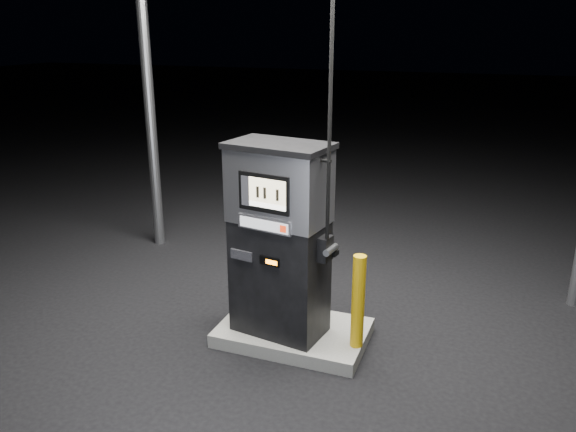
% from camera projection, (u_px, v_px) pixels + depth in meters
% --- Properties ---
extents(ground, '(80.00, 80.00, 0.00)m').
position_uv_depth(ground, '(293.00, 339.00, 6.23)').
color(ground, black).
rests_on(ground, ground).
extents(pump_island, '(1.60, 1.00, 0.15)m').
position_uv_depth(pump_island, '(293.00, 333.00, 6.20)').
color(pump_island, slate).
rests_on(pump_island, ground).
extents(fuel_dispenser, '(1.18, 0.76, 4.27)m').
position_uv_depth(fuel_dispenser, '(280.00, 239.00, 5.79)').
color(fuel_dispenser, black).
rests_on(fuel_dispenser, pump_island).
extents(bollard_left, '(0.17, 0.17, 1.00)m').
position_uv_depth(bollard_left, '(237.00, 270.00, 6.40)').
color(bollard_left, '#CD9C0B').
rests_on(bollard_left, pump_island).
extents(bollard_right, '(0.15, 0.15, 1.00)m').
position_uv_depth(bollard_right, '(358.00, 302.00, 5.66)').
color(bollard_right, '#CD9C0B').
rests_on(bollard_right, pump_island).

